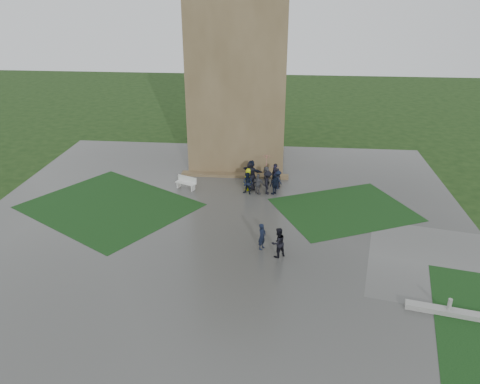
# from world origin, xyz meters

# --- Properties ---
(ground) EXTENTS (120.00, 120.00, 0.00)m
(ground) POSITION_xyz_m (0.00, 0.00, 0.00)
(ground) COLOR black
(plaza) EXTENTS (34.00, 34.00, 0.02)m
(plaza) POSITION_xyz_m (0.00, 2.00, 0.01)
(plaza) COLOR #393A37
(plaza) RESTS_ON ground
(lawn_inset_left) EXTENTS (14.10, 13.46, 0.01)m
(lawn_inset_left) POSITION_xyz_m (-8.50, 4.00, 0.03)
(lawn_inset_left) COLOR black
(lawn_inset_left) RESTS_ON plaza
(lawn_inset_right) EXTENTS (11.12, 10.15, 0.01)m
(lawn_inset_right) POSITION_xyz_m (8.50, 5.00, 0.03)
(lawn_inset_right) COLOR black
(lawn_inset_right) RESTS_ON plaza
(tower) EXTENTS (8.00, 8.00, 18.00)m
(tower) POSITION_xyz_m (0.00, 15.00, 9.00)
(tower) COLOR brown
(tower) RESTS_ON ground
(tower_plinth) EXTENTS (9.00, 0.80, 0.22)m
(tower_plinth) POSITION_xyz_m (0.00, 10.60, 0.13)
(tower_plinth) COLOR brown
(tower_plinth) RESTS_ON plaza
(bench) EXTENTS (1.78, 1.17, 0.99)m
(bench) POSITION_xyz_m (-3.53, 7.68, 0.53)
(bench) COLOR silver
(bench) RESTS_ON plaza
(visitor_cluster) EXTENTS (3.56, 3.44, 2.54)m
(visitor_cluster) POSITION_xyz_m (2.35, 8.28, 1.03)
(visitor_cluster) COLOR black
(visitor_cluster) RESTS_ON plaza
(pedestrian_mid) EXTENTS (0.63, 0.73, 1.68)m
(pedestrian_mid) POSITION_xyz_m (2.88, -0.94, 0.86)
(pedestrian_mid) COLOR black
(pedestrian_mid) RESTS_ON plaza
(pedestrian_near) EXTENTS (1.03, 0.96, 1.86)m
(pedestrian_near) POSITION_xyz_m (3.86, -1.75, 0.95)
(pedestrian_near) COLOR black
(pedestrian_near) RESTS_ON plaza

